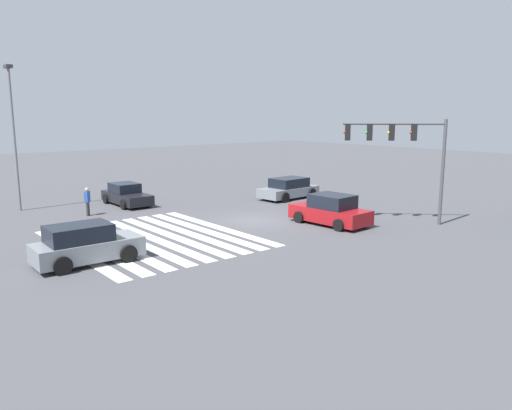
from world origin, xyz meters
name	(u,v)px	position (x,y,z in m)	size (l,w,h in m)	color
ground_plane	(256,221)	(0.00, 0.00, 0.00)	(119.42, 119.42, 0.00)	#47474C
crosswalk_markings	(154,238)	(0.00, -6.45, 0.00)	(10.08, 8.20, 0.01)	silver
traffic_signal_mast	(404,145)	(5.63, 5.63, 4.31)	(3.93, 3.93, 5.69)	#47474C
car_0	(330,211)	(3.30, 2.55, 0.76)	(4.56, 2.37, 1.66)	maroon
car_1	(289,189)	(-4.28, 6.54, 0.71)	(2.41, 4.57, 1.48)	gray
car_2	(126,195)	(-9.31, -3.48, 0.65)	(4.42, 1.99, 1.43)	black
car_3	(85,245)	(1.93, -10.50, 0.78)	(2.12, 4.28, 1.63)	gray
pedestrian	(87,200)	(-7.41, -6.83, 0.94)	(0.41, 0.41, 1.69)	#38383D
street_light_pole_a	(13,126)	(-11.69, -9.49, 5.23)	(0.80, 0.36, 8.83)	slate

